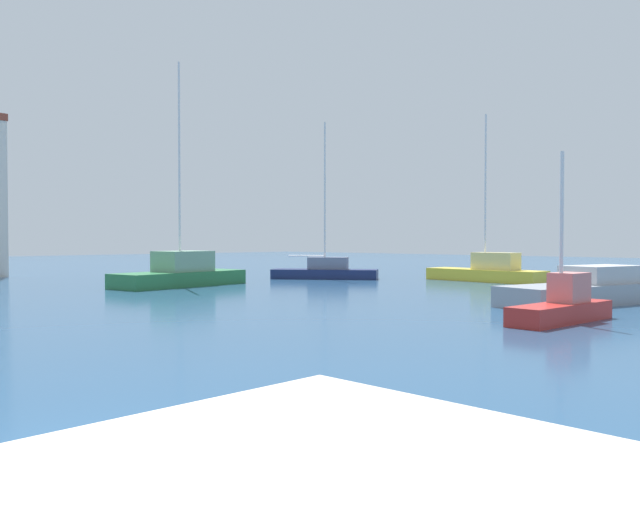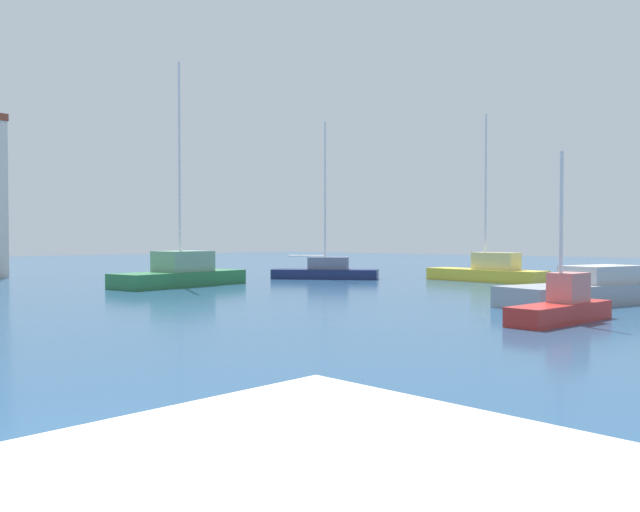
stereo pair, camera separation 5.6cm
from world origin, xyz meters
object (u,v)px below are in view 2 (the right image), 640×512
at_px(sailboat_yellow_far_right, 488,271).
at_px(motorboat_grey_distant_east, 593,290).
at_px(sailboat_red_distant_north, 562,306).
at_px(sailboat_navy_near_pier, 326,271).
at_px(sailboat_green_far_left, 181,273).

height_order(sailboat_yellow_far_right, motorboat_grey_distant_east, sailboat_yellow_far_right).
bearing_deg(sailboat_red_distant_north, sailboat_navy_near_pier, 62.59).
height_order(sailboat_green_far_left, sailboat_yellow_far_right, sailboat_green_far_left).
xyz_separation_m(sailboat_green_far_left, sailboat_red_distant_north, (-0.39, -22.26, -0.22)).
xyz_separation_m(sailboat_yellow_far_right, motorboat_grey_distant_east, (-9.45, -10.26, -0.08)).
height_order(sailboat_green_far_left, sailboat_navy_near_pier, sailboat_green_far_left).
bearing_deg(sailboat_navy_near_pier, sailboat_yellow_far_right, -60.68).
distance_m(sailboat_green_far_left, sailboat_yellow_far_right, 18.79).
relative_size(sailboat_yellow_far_right, sailboat_red_distant_north, 1.94).
bearing_deg(sailboat_navy_near_pier, sailboat_green_far_left, 173.50).
bearing_deg(sailboat_red_distant_north, sailboat_yellow_far_right, 36.53).
bearing_deg(motorboat_grey_distant_east, sailboat_green_far_left, 106.79).
bearing_deg(sailboat_yellow_far_right, sailboat_red_distant_north, -143.47).
distance_m(motorboat_grey_distant_east, sailboat_navy_near_pier, 19.89).
xyz_separation_m(sailboat_yellow_far_right, sailboat_navy_near_pier, (-5.14, 9.16, -0.09)).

